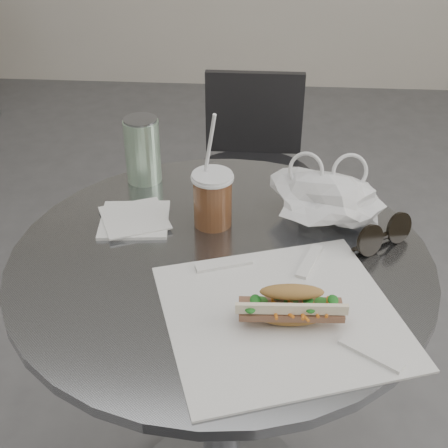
# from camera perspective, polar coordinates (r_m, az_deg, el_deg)

# --- Properties ---
(cafe_table) EXTENTS (0.76, 0.76, 0.74)m
(cafe_table) POSITION_cam_1_polar(r_m,az_deg,el_deg) (1.30, -0.28, -12.78)
(cafe_table) COLOR slate
(cafe_table) RESTS_ON ground
(chair_far) EXTENTS (0.39, 0.39, 0.74)m
(chair_far) POSITION_cam_1_polar(r_m,az_deg,el_deg) (2.02, 2.44, 1.29)
(chair_far) COLOR #2D2D30
(chair_far) RESTS_ON ground
(sandwich_paper) EXTENTS (0.45, 0.43, 0.00)m
(sandwich_paper) POSITION_cam_1_polar(r_m,az_deg,el_deg) (1.00, 5.25, -8.30)
(sandwich_paper) COLOR white
(sandwich_paper) RESTS_ON cafe_table
(banh_mi) EXTENTS (0.20, 0.09, 0.07)m
(banh_mi) POSITION_cam_1_polar(r_m,az_deg,el_deg) (0.97, 6.15, -7.45)
(banh_mi) COLOR #AA6E40
(banh_mi) RESTS_ON sandwich_paper
(iced_coffee) EXTENTS (0.08, 0.08, 0.23)m
(iced_coffee) POSITION_cam_1_polar(r_m,az_deg,el_deg) (1.18, -1.05, 2.38)
(iced_coffee) COLOR brown
(iced_coffee) RESTS_ON cafe_table
(sunglasses) EXTENTS (0.12, 0.10, 0.06)m
(sunglasses) POSITION_cam_1_polar(r_m,az_deg,el_deg) (1.17, 14.35, -1.05)
(sunglasses) COLOR black
(sunglasses) RESTS_ON cafe_table
(plastic_bag) EXTENTS (0.22, 0.18, 0.10)m
(plastic_bag) POSITION_cam_1_polar(r_m,az_deg,el_deg) (1.20, 9.30, 2.14)
(plastic_bag) COLOR silver
(plastic_bag) RESTS_ON cafe_table
(napkin_stack) EXTENTS (0.16, 0.16, 0.01)m
(napkin_stack) POSITION_cam_1_polar(r_m,az_deg,el_deg) (1.22, -8.18, 0.44)
(napkin_stack) COLOR white
(napkin_stack) RESTS_ON cafe_table
(drink_can) EXTENTS (0.07, 0.07, 0.14)m
(drink_can) POSITION_cam_1_polar(r_m,az_deg,el_deg) (1.33, -7.46, 6.72)
(drink_can) COLOR #5B9C65
(drink_can) RESTS_ON cafe_table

